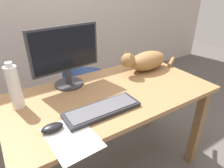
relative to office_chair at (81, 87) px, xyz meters
name	(u,v)px	position (x,y,z in m)	size (l,w,h in m)	color
ground_plane	(111,168)	(-0.08, -0.72, -0.42)	(8.00, 8.00, 0.00)	#59544F
desk	(111,105)	(-0.08, -0.72, 0.21)	(1.37, 0.71, 0.74)	#9E7247
office_chair	(81,87)	(0.00, 0.00, 0.00)	(0.50, 0.48, 0.95)	black
monitor	(66,55)	(-0.28, -0.47, 0.55)	(0.48, 0.20, 0.41)	#333338
keyboard	(102,110)	(-0.25, -0.88, 0.33)	(0.44, 0.15, 0.03)	#232328
cat	(146,61)	(0.35, -0.56, 0.40)	(0.61, 0.20, 0.20)	olive
computer_mouse	(52,128)	(-0.54, -0.89, 0.34)	(0.11, 0.06, 0.04)	black
paper_sheet	(72,137)	(-0.48, -0.98, 0.32)	(0.21, 0.30, 0.00)	white
water_bottle	(14,87)	(-0.64, -0.58, 0.45)	(0.07, 0.07, 0.28)	silver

